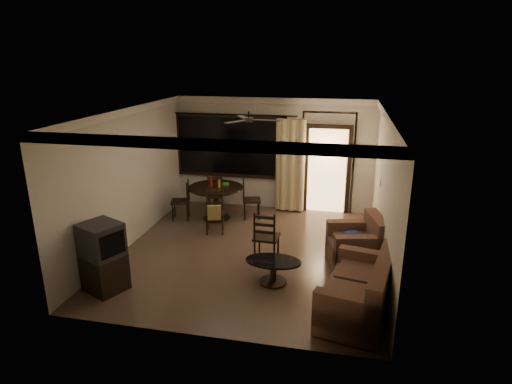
% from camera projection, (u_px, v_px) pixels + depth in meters
% --- Properties ---
extents(ground, '(5.50, 5.50, 0.00)m').
position_uv_depth(ground, '(249.00, 252.00, 8.57)').
color(ground, '#7F6651').
rests_on(ground, ground).
extents(room_shell, '(5.50, 6.70, 5.50)m').
position_uv_depth(room_shell, '(292.00, 146.00, 9.54)').
color(room_shell, beige).
rests_on(room_shell, ground).
extents(dining_table, '(1.28, 1.28, 1.02)m').
position_uv_depth(dining_table, '(216.00, 194.00, 10.16)').
color(dining_table, black).
rests_on(dining_table, ground).
extents(dining_chair_west, '(0.51, 0.51, 0.95)m').
position_uv_depth(dining_chair_west, '(181.00, 208.00, 10.23)').
color(dining_chair_west, black).
rests_on(dining_chair_west, ground).
extents(dining_chair_east, '(0.51, 0.51, 0.95)m').
position_uv_depth(dining_chair_east, '(251.00, 207.00, 10.31)').
color(dining_chair_east, black).
rests_on(dining_chair_east, ground).
extents(dining_chair_south, '(0.51, 0.55, 0.95)m').
position_uv_depth(dining_chair_south, '(215.00, 219.00, 9.45)').
color(dining_chair_south, black).
rests_on(dining_chair_south, ground).
extents(dining_chair_north, '(0.51, 0.51, 0.95)m').
position_uv_depth(dining_chair_north, '(216.00, 199.00, 10.88)').
color(dining_chair_north, black).
rests_on(dining_chair_north, ground).
extents(tv_cabinet, '(0.79, 0.77, 1.18)m').
position_uv_depth(tv_cabinet, '(103.00, 257.00, 7.04)').
color(tv_cabinet, black).
rests_on(tv_cabinet, ground).
extents(sofa, '(1.23, 1.85, 0.91)m').
position_uv_depth(sofa, '(361.00, 293.00, 6.42)').
color(sofa, '#4B2D22').
rests_on(sofa, ground).
extents(armchair, '(1.14, 1.14, 0.95)m').
position_uv_depth(armchair, '(359.00, 246.00, 7.93)').
color(armchair, '#4B2D22').
rests_on(armchair, ground).
extents(coffee_table, '(0.96, 0.58, 0.42)m').
position_uv_depth(coffee_table, '(273.00, 268.00, 7.35)').
color(coffee_table, black).
rests_on(coffee_table, ground).
extents(side_chair, '(0.48, 0.48, 1.04)m').
position_uv_depth(side_chair, '(266.00, 246.00, 8.11)').
color(side_chair, black).
rests_on(side_chair, ground).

